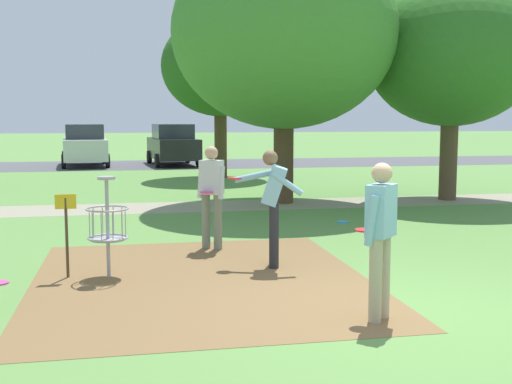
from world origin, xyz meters
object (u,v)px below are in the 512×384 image
Objects in this scene: tree_near_left at (452,54)px; tree_mid_left at (284,33)px; player_throwing at (380,232)px; player_waiting_left at (212,191)px; tree_mid_right at (220,67)px; parked_car_center_left at (173,145)px; frisbee_near_basket at (343,222)px; disc_golf_basket at (103,223)px; parked_car_leftmost at (85,145)px; player_waiting_right at (273,200)px.

tree_mid_left reaches higher than tree_near_left.
player_waiting_left is (-1.30, 4.10, 0.00)m from player_throwing.
player_throwing is 4.30m from player_waiting_left.
tree_mid_right reaches higher than parked_car_center_left.
player_throwing is 6.81× the size of frisbee_near_basket.
tree_mid_left reaches higher than player_throwing.
disc_golf_basket is 14.95m from tree_mid_right.
tree_mid_left is (1.22, 9.49, 3.27)m from player_throwing.
tree_mid_right is 1.31× the size of parked_car_center_left.
player_waiting_left is 3.83m from frisbee_near_basket.
tree_mid_left is at bearing -67.12° from parked_car_leftmost.
tree_mid_left is 1.52× the size of parked_car_center_left.
tree_near_left is 17.37m from parked_car_leftmost.
frisbee_near_basket is at bearing -69.65° from parked_car_leftmost.
frisbee_near_basket is at bearing -142.38° from tree_near_left.
player_throwing and player_waiting_left have the same top height.
tree_near_left is 1.31× the size of parked_car_leftmost.
tree_near_left is (8.61, 6.79, 3.04)m from disc_golf_basket.
disc_golf_basket is at bearing -96.50° from parked_car_center_left.
tree_near_left is (6.92, 5.17, 2.82)m from player_waiting_left.
tree_mid_left reaches higher than player_waiting_left.
disc_golf_basket is 11.38m from tree_near_left.
tree_mid_right is (3.61, 14.16, 3.18)m from disc_golf_basket.
parked_car_leftmost is at bearing 112.88° from tree_mid_left.
parked_car_leftmost is 3.86m from parked_car_center_left.
parked_car_center_left is (-0.66, 22.91, -0.05)m from player_throwing.
player_waiting_left is at bearing -144.33° from frisbee_near_basket.
tree_mid_right is at bearing 94.74° from tree_mid_left.
frisbee_near_basket is (1.72, 6.27, -0.96)m from player_throwing.
player_waiting_right is at bearing -104.78° from tree_mid_left.
disc_golf_basket is at bearing -141.25° from frisbee_near_basket.
tree_mid_right is at bearing 87.86° from player_throwing.
player_waiting_right is at bearing 102.18° from player_throwing.
tree_mid_left is (-0.50, 3.22, 4.22)m from frisbee_near_basket.
player_waiting_left is at bearing 107.52° from player_throwing.
player_waiting_left is 0.39× the size of parked_car_center_left.
player_waiting_right is 9.48m from tree_near_left.
parked_car_leftmost reaches higher than disc_golf_basket.
player_waiting_right is 20.23m from parked_car_center_left.
tree_near_left is (6.20, 6.60, 2.80)m from player_waiting_right.
player_waiting_right is at bearing -63.30° from player_waiting_left.
disc_golf_basket is 2.43m from player_waiting_right.
disc_golf_basket is at bearing -85.74° from parked_car_leftmost.
player_throwing reaches higher than frisbee_near_basket.
tree_mid_left is at bearing -82.03° from parked_car_center_left.
tree_near_left is (3.91, 3.01, 3.78)m from frisbee_near_basket.
player_waiting_left is 9.09m from tree_near_left.
player_throwing is 0.39× the size of parked_car_leftmost.
tree_mid_left is 15.13m from parked_car_leftmost.
player_waiting_left is at bearing 43.64° from disc_golf_basket.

